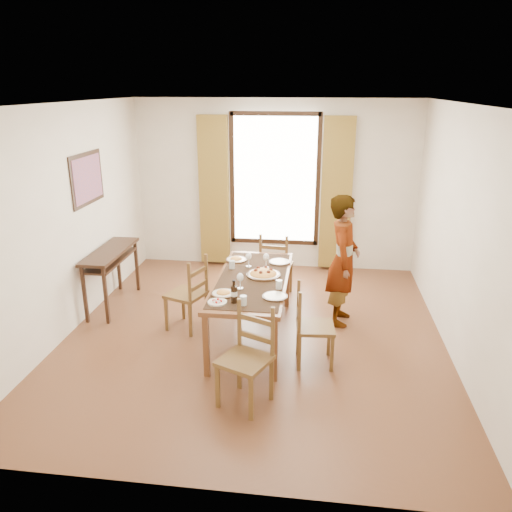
# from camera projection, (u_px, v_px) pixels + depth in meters

# --- Properties ---
(ground) EXTENTS (5.00, 5.00, 0.00)m
(ground) POSITION_uv_depth(u_px,v_px,m) (255.00, 334.00, 6.10)
(ground) COLOR #452515
(ground) RESTS_ON ground
(room_shell) EXTENTS (4.60, 5.10, 2.74)m
(room_shell) POSITION_uv_depth(u_px,v_px,m) (256.00, 209.00, 5.72)
(room_shell) COLOR silver
(room_shell) RESTS_ON ground
(console_table) EXTENTS (0.38, 1.20, 0.80)m
(console_table) POSITION_uv_depth(u_px,v_px,m) (110.00, 258.00, 6.68)
(console_table) COLOR #311C10
(console_table) RESTS_ON ground
(dining_table) EXTENTS (0.82, 1.96, 0.76)m
(dining_table) POSITION_uv_depth(u_px,v_px,m) (252.00, 283.00, 5.83)
(dining_table) COLOR brown
(dining_table) RESTS_ON ground
(chair_west) EXTENTS (0.54, 0.54, 0.95)m
(chair_west) POSITION_uv_depth(u_px,v_px,m) (188.00, 295.00, 6.11)
(chair_west) COLOR brown
(chair_west) RESTS_ON ground
(chair_north) EXTENTS (0.47, 0.47, 0.96)m
(chair_north) POSITION_uv_depth(u_px,v_px,m) (276.00, 267.00, 7.03)
(chair_north) COLOR brown
(chair_north) RESTS_ON ground
(chair_south) EXTENTS (0.57, 0.57, 0.97)m
(chair_south) POSITION_uv_depth(u_px,v_px,m) (247.00, 360.00, 4.66)
(chair_south) COLOR brown
(chair_south) RESTS_ON ground
(chair_east) EXTENTS (0.43, 0.43, 0.90)m
(chair_east) POSITION_uv_depth(u_px,v_px,m) (312.00, 328.00, 5.34)
(chair_east) COLOR brown
(chair_east) RESTS_ON ground
(man) EXTENTS (0.69, 0.52, 1.65)m
(man) POSITION_uv_depth(u_px,v_px,m) (343.00, 260.00, 6.17)
(man) COLOR gray
(man) RESTS_ON ground
(plate_sw) EXTENTS (0.27, 0.27, 0.05)m
(plate_sw) POSITION_uv_depth(u_px,v_px,m) (223.00, 292.00, 5.34)
(plate_sw) COLOR silver
(plate_sw) RESTS_ON dining_table
(plate_se) EXTENTS (0.27, 0.27, 0.05)m
(plate_se) POSITION_uv_depth(u_px,v_px,m) (275.00, 295.00, 5.27)
(plate_se) COLOR silver
(plate_se) RESTS_ON dining_table
(plate_nw) EXTENTS (0.27, 0.27, 0.05)m
(plate_nw) POSITION_uv_depth(u_px,v_px,m) (236.00, 258.00, 6.37)
(plate_nw) COLOR silver
(plate_nw) RESTS_ON dining_table
(plate_ne) EXTENTS (0.27, 0.27, 0.05)m
(plate_ne) POSITION_uv_depth(u_px,v_px,m) (280.00, 261.00, 6.29)
(plate_ne) COLOR silver
(plate_ne) RESTS_ON dining_table
(pasta_platter) EXTENTS (0.40, 0.40, 0.10)m
(pasta_platter) POSITION_uv_depth(u_px,v_px,m) (263.00, 272.00, 5.85)
(pasta_platter) COLOR #D4541B
(pasta_platter) RESTS_ON dining_table
(caprese_plate) EXTENTS (0.20, 0.20, 0.04)m
(caprese_plate) POSITION_uv_depth(u_px,v_px,m) (217.00, 301.00, 5.14)
(caprese_plate) COLOR silver
(caprese_plate) RESTS_ON dining_table
(wine_glass_a) EXTENTS (0.08, 0.08, 0.18)m
(wine_glass_a) POSITION_uv_depth(u_px,v_px,m) (240.00, 281.00, 5.47)
(wine_glass_a) COLOR white
(wine_glass_a) RESTS_ON dining_table
(wine_glass_b) EXTENTS (0.08, 0.08, 0.18)m
(wine_glass_b) POSITION_uv_depth(u_px,v_px,m) (266.00, 260.00, 6.11)
(wine_glass_b) COLOR white
(wine_glass_b) RESTS_ON dining_table
(wine_glass_c) EXTENTS (0.08, 0.08, 0.18)m
(wine_glass_c) POSITION_uv_depth(u_px,v_px,m) (249.00, 260.00, 6.13)
(wine_glass_c) COLOR white
(wine_glass_c) RESTS_ON dining_table
(tumbler_a) EXTENTS (0.07, 0.07, 0.10)m
(tumbler_a) POSITION_uv_depth(u_px,v_px,m) (279.00, 284.00, 5.48)
(tumbler_a) COLOR silver
(tumbler_a) RESTS_ON dining_table
(tumbler_b) EXTENTS (0.07, 0.07, 0.10)m
(tumbler_b) POSITION_uv_depth(u_px,v_px,m) (232.00, 265.00, 6.09)
(tumbler_b) COLOR silver
(tumbler_b) RESTS_ON dining_table
(tumbler_c) EXTENTS (0.07, 0.07, 0.10)m
(tumbler_c) POSITION_uv_depth(u_px,v_px,m) (243.00, 300.00, 5.08)
(tumbler_c) COLOR silver
(tumbler_c) RESTS_ON dining_table
(wine_bottle) EXTENTS (0.07, 0.07, 0.25)m
(wine_bottle) POSITION_uv_depth(u_px,v_px,m) (234.00, 291.00, 5.11)
(wine_bottle) COLOR black
(wine_bottle) RESTS_ON dining_table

